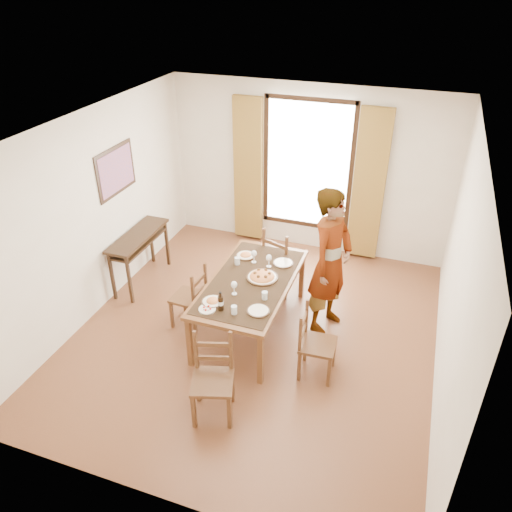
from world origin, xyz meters
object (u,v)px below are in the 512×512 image
(console_table, at_px, (139,241))
(dining_table, at_px, (251,284))
(man, at_px, (330,262))
(pasta_platter, at_px, (262,275))

(console_table, bearing_deg, dining_table, -15.00)
(man, distance_m, pasta_platter, 0.87)
(console_table, height_order, dining_table, console_table)
(console_table, xyz_separation_m, dining_table, (1.93, -0.52, 0.01))
(dining_table, relative_size, man, 0.99)
(pasta_platter, bearing_deg, man, 21.17)
(man, bearing_deg, console_table, 105.92)
(console_table, distance_m, dining_table, 2.00)
(console_table, relative_size, man, 0.61)
(dining_table, bearing_deg, console_table, 165.00)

